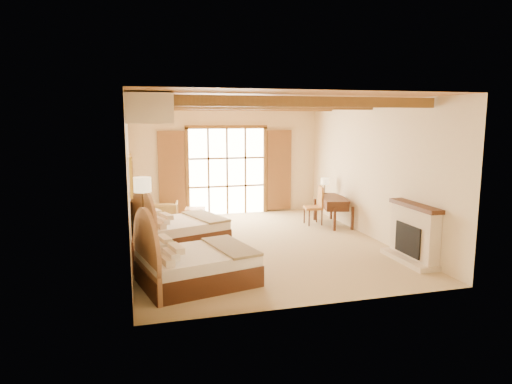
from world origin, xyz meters
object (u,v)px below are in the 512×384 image
object	(u,v)px
bed_far	(175,229)
armchair	(165,213)
bed_near	(189,263)
nightstand	(146,254)
desk	(333,210)

from	to	relation	value
bed_far	armchair	world-z (taller)	bed_far
armchair	bed_near	bearing A→B (deg)	99.44
bed_far	nightstand	size ratio (longest dim) A/B	3.78
nightstand	desk	size ratio (longest dim) A/B	0.41
armchair	bed_far	bearing A→B (deg)	100.35
bed_near	armchair	distance (m)	4.56
bed_far	armchair	xyz separation A→B (m)	(-0.07, 2.02, -0.05)
bed_far	nightstand	distance (m)	1.71
bed_near	bed_far	xyz separation A→B (m)	(-0.02, 2.53, -0.00)
bed_near	bed_far	size ratio (longest dim) A/B	0.94
bed_near	nightstand	bearing A→B (deg)	112.16
nightstand	desk	bearing A→B (deg)	27.93
bed_near	armchair	size ratio (longest dim) A/B	3.11
bed_near	desk	bearing A→B (deg)	25.79
nightstand	armchair	world-z (taller)	armchair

